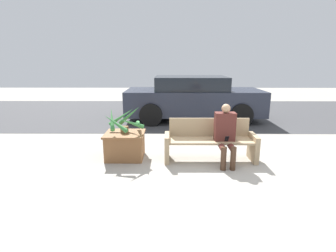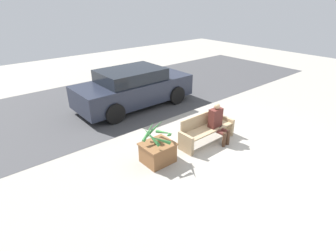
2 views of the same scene
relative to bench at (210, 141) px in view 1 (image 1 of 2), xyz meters
The scene contains 7 objects.
ground_plane 0.70m from the bench, 60.50° to the right, with size 30.00×30.00×0.00m, color #9E998E.
road_surface 4.93m from the bench, 86.67° to the left, with size 20.00×6.00×0.01m, color #424244.
bench is the anchor object (origin of this frame).
person_seated 0.40m from the bench, 35.78° to the right, with size 0.39×0.60×1.16m.
planter_box 1.73m from the bench, behind, with size 0.79×0.70×0.54m.
potted_plant 1.76m from the bench, behind, with size 0.82×0.80×0.54m.
parked_car 3.70m from the bench, 90.46° to the left, with size 4.45×1.98×1.46m.
Camera 1 is at (-1.09, -4.53, 1.96)m, focal length 28.00 mm.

